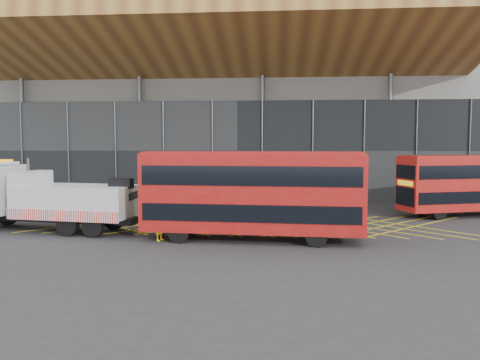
# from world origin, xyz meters

# --- Properties ---
(ground_plane) EXTENTS (120.00, 120.00, 0.00)m
(ground_plane) POSITION_xyz_m (0.00, 0.00, 0.00)
(ground_plane) COLOR #2A2A2C
(road_markings) EXTENTS (24.76, 7.16, 0.01)m
(road_markings) POSITION_xyz_m (4.00, 0.00, 0.01)
(road_markings) COLOR yellow
(road_markings) RESTS_ON ground_plane
(construction_building) EXTENTS (55.00, 23.97, 18.00)m
(construction_building) POSITION_xyz_m (1.92, 18.40, 8.98)
(construction_building) COLOR gray
(construction_building) RESTS_ON ground_plane
(recovery_truck) EXTENTS (10.87, 3.93, 3.77)m
(recovery_truck) POSITION_xyz_m (-6.93, -2.79, 1.74)
(recovery_truck) COLOR black
(recovery_truck) RESTS_ON ground_plane
(bus_towed) EXTENTS (10.43, 3.05, 4.19)m
(bus_towed) POSITION_xyz_m (4.02, -4.44, 2.33)
(bus_towed) COLOR #9E0F0C
(bus_towed) RESTS_ON ground_plane
(bus_second) EXTENTS (9.63, 4.96, 3.84)m
(bus_second) POSITION_xyz_m (17.44, 4.20, 2.13)
(bus_second) COLOR #AD140F
(bus_second) RESTS_ON ground_plane
(worker) EXTENTS (0.55, 0.68, 1.59)m
(worker) POSITION_xyz_m (-0.28, -4.82, 0.80)
(worker) COLOR yellow
(worker) RESTS_ON ground_plane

